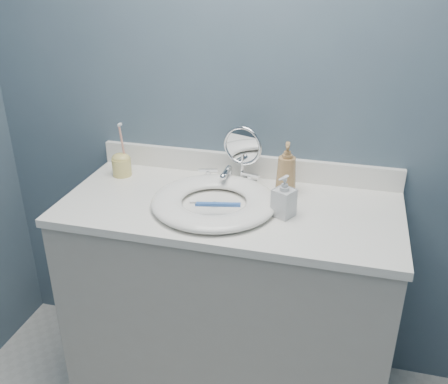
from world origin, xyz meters
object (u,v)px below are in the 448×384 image
(toothbrush_holder, at_px, (122,164))
(soap_bottle_amber, at_px, (286,169))
(soap_bottle_clear, at_px, (284,196))
(makeup_mirror, at_px, (242,152))

(toothbrush_holder, bearing_deg, soap_bottle_amber, 0.10)
(soap_bottle_clear, height_order, toothbrush_holder, toothbrush_holder)
(soap_bottle_amber, bearing_deg, soap_bottle_clear, -88.94)
(soap_bottle_clear, distance_m, toothbrush_holder, 0.71)
(makeup_mirror, distance_m, soap_bottle_clear, 0.31)
(makeup_mirror, distance_m, toothbrush_holder, 0.50)
(soap_bottle_amber, bearing_deg, makeup_mirror, 157.76)
(makeup_mirror, bearing_deg, soap_bottle_amber, -7.51)
(makeup_mirror, relative_size, soap_bottle_amber, 1.16)
(makeup_mirror, bearing_deg, soap_bottle_clear, -39.89)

